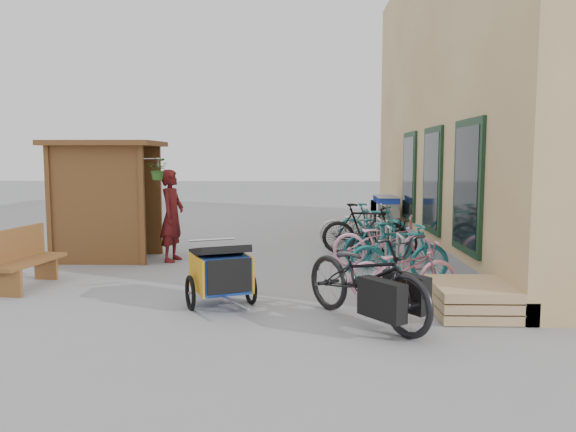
{
  "coord_description": "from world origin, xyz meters",
  "views": [
    {
      "loc": [
        0.75,
        -8.75,
        2.08
      ],
      "look_at": [
        0.5,
        1.5,
        1.0
      ],
      "focal_mm": 35.0,
      "sensor_mm": 36.0,
      "label": 1
    }
  ],
  "objects_px": {
    "child_trailer": "(221,270)",
    "bike_6": "(360,226)",
    "bike_7": "(373,225)",
    "bike_3": "(379,241)",
    "cargo_bike": "(367,278)",
    "bike_4": "(384,239)",
    "person_kiosk": "(172,216)",
    "bike_1": "(399,253)",
    "bench": "(23,257)",
    "bike_0": "(402,269)",
    "kiosk": "(102,183)",
    "bike_2": "(383,242)",
    "bike_5": "(365,229)",
    "pallet_stack": "(471,298)",
    "shopping_carts": "(384,211)"
  },
  "relations": [
    {
      "from": "person_kiosk",
      "to": "bike_1",
      "type": "xyz_separation_m",
      "value": [
        4.17,
        -1.96,
        -0.4
      ]
    },
    {
      "from": "bench",
      "to": "bike_0",
      "type": "xyz_separation_m",
      "value": [
        5.93,
        -0.46,
        -0.06
      ]
    },
    {
      "from": "bench",
      "to": "shopping_carts",
      "type": "height_order",
      "value": "shopping_carts"
    },
    {
      "from": "bike_0",
      "to": "bike_2",
      "type": "bearing_deg",
      "value": -8.4
    },
    {
      "from": "pallet_stack",
      "to": "bike_0",
      "type": "distance_m",
      "value": 1.18
    },
    {
      "from": "kiosk",
      "to": "bike_5",
      "type": "relative_size",
      "value": 1.37
    },
    {
      "from": "person_kiosk",
      "to": "bike_2",
      "type": "bearing_deg",
      "value": -88.21
    },
    {
      "from": "shopping_carts",
      "to": "bike_2",
      "type": "distance_m",
      "value": 4.94
    },
    {
      "from": "person_kiosk",
      "to": "bike_1",
      "type": "bearing_deg",
      "value": -105.21
    },
    {
      "from": "bike_0",
      "to": "bike_6",
      "type": "bearing_deg",
      "value": -5.98
    },
    {
      "from": "pallet_stack",
      "to": "bike_7",
      "type": "distance_m",
      "value": 5.81
    },
    {
      "from": "bike_1",
      "to": "bike_3",
      "type": "distance_m",
      "value": 1.8
    },
    {
      "from": "bike_1",
      "to": "bike_4",
      "type": "distance_m",
      "value": 2.47
    },
    {
      "from": "bike_5",
      "to": "bike_6",
      "type": "xyz_separation_m",
      "value": [
        0.01,
        0.98,
        -0.05
      ]
    },
    {
      "from": "bike_1",
      "to": "bike_7",
      "type": "bearing_deg",
      "value": -8.62
    },
    {
      "from": "bike_6",
      "to": "pallet_stack",
      "type": "bearing_deg",
      "value": -170.85
    },
    {
      "from": "cargo_bike",
      "to": "bike_6",
      "type": "xyz_separation_m",
      "value": [
        0.54,
        6.0,
        -0.08
      ]
    },
    {
      "from": "bench",
      "to": "bike_2",
      "type": "height_order",
      "value": "bike_2"
    },
    {
      "from": "bike_2",
      "to": "bike_7",
      "type": "distance_m",
      "value": 2.66
    },
    {
      "from": "bench",
      "to": "bike_3",
      "type": "relative_size",
      "value": 1.06
    },
    {
      "from": "bike_7",
      "to": "cargo_bike",
      "type": "bearing_deg",
      "value": -168.19
    },
    {
      "from": "shopping_carts",
      "to": "bike_5",
      "type": "height_order",
      "value": "bike_5"
    },
    {
      "from": "bike_2",
      "to": "bike_6",
      "type": "height_order",
      "value": "bike_6"
    },
    {
      "from": "shopping_carts",
      "to": "bike_0",
      "type": "xyz_separation_m",
      "value": [
        -0.75,
        -7.12,
        -0.18
      ]
    },
    {
      "from": "cargo_bike",
      "to": "bike_1",
      "type": "relative_size",
      "value": 1.32
    },
    {
      "from": "bike_7",
      "to": "bike_5",
      "type": "bearing_deg",
      "value": -175.43
    },
    {
      "from": "bike_6",
      "to": "bike_7",
      "type": "relative_size",
      "value": 1.15
    },
    {
      "from": "bike_7",
      "to": "child_trailer",
      "type": "bearing_deg",
      "value": 172.51
    },
    {
      "from": "shopping_carts",
      "to": "person_kiosk",
      "type": "bearing_deg",
      "value": -138.37
    },
    {
      "from": "bike_2",
      "to": "bike_3",
      "type": "xyz_separation_m",
      "value": [
        -0.02,
        0.43,
        -0.06
      ]
    },
    {
      "from": "bike_0",
      "to": "bike_6",
      "type": "xyz_separation_m",
      "value": [
        -0.14,
        4.67,
        0.07
      ]
    },
    {
      "from": "bench",
      "to": "bike_0",
      "type": "bearing_deg",
      "value": 3.22
    },
    {
      "from": "bike_3",
      "to": "bike_6",
      "type": "relative_size",
      "value": 0.77
    },
    {
      "from": "child_trailer",
      "to": "bike_6",
      "type": "xyz_separation_m",
      "value": [
        2.49,
        5.25,
        -0.01
      ]
    },
    {
      "from": "bench",
      "to": "cargo_bike",
      "type": "relative_size",
      "value": 0.69
    },
    {
      "from": "kiosk",
      "to": "bike_2",
      "type": "distance_m",
      "value": 5.71
    },
    {
      "from": "bike_2",
      "to": "shopping_carts",
      "type": "bearing_deg",
      "value": 4.51
    },
    {
      "from": "cargo_bike",
      "to": "bike_4",
      "type": "relative_size",
      "value": 1.49
    },
    {
      "from": "bike_3",
      "to": "bike_7",
      "type": "relative_size",
      "value": 0.89
    },
    {
      "from": "bike_0",
      "to": "bike_2",
      "type": "distance_m",
      "value": 2.24
    },
    {
      "from": "kiosk",
      "to": "bike_3",
      "type": "distance_m",
      "value": 5.66
    },
    {
      "from": "pallet_stack",
      "to": "bench",
      "type": "distance_m",
      "value": 6.82
    },
    {
      "from": "kiosk",
      "to": "bike_5",
      "type": "distance_m",
      "value": 5.52
    },
    {
      "from": "pallet_stack",
      "to": "bike_3",
      "type": "height_order",
      "value": "bike_3"
    },
    {
      "from": "pallet_stack",
      "to": "bike_4",
      "type": "distance_m",
      "value": 4.25
    },
    {
      "from": "shopping_carts",
      "to": "bike_4",
      "type": "bearing_deg",
      "value": -97.93
    },
    {
      "from": "kiosk",
      "to": "bike_4",
      "type": "bearing_deg",
      "value": 3.41
    },
    {
      "from": "shopping_carts",
      "to": "bench",
      "type": "bearing_deg",
      "value": -135.07
    },
    {
      "from": "cargo_bike",
      "to": "bike_6",
      "type": "distance_m",
      "value": 6.03
    },
    {
      "from": "bike_0",
      "to": "bike_7",
      "type": "relative_size",
      "value": 0.98
    }
  ]
}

